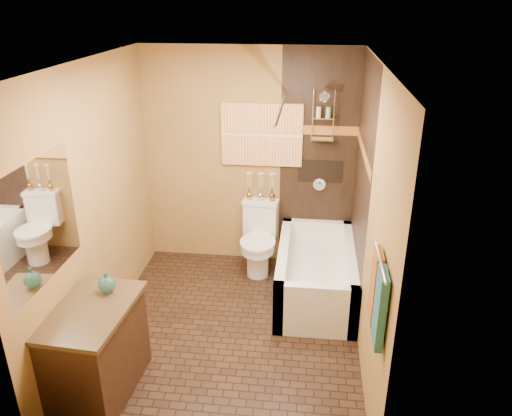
# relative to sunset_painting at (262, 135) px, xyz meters

# --- Properties ---
(floor) EXTENTS (3.00, 3.00, 0.00)m
(floor) POSITION_rel_sunset_painting_xyz_m (-0.14, -1.48, -1.55)
(floor) COLOR black
(floor) RESTS_ON ground
(wall_left) EXTENTS (0.02, 3.00, 2.50)m
(wall_left) POSITION_rel_sunset_painting_xyz_m (-1.34, -1.48, -0.30)
(wall_left) COLOR #AE7843
(wall_left) RESTS_ON floor
(wall_right) EXTENTS (0.02, 3.00, 2.50)m
(wall_right) POSITION_rel_sunset_painting_xyz_m (1.06, -1.48, -0.30)
(wall_right) COLOR #AE7843
(wall_right) RESTS_ON floor
(wall_back) EXTENTS (2.40, 0.02, 2.50)m
(wall_back) POSITION_rel_sunset_painting_xyz_m (-0.14, 0.02, -0.30)
(wall_back) COLOR #AE7843
(wall_back) RESTS_ON floor
(wall_front) EXTENTS (2.40, 0.02, 2.50)m
(wall_front) POSITION_rel_sunset_painting_xyz_m (-0.14, -2.98, -0.30)
(wall_front) COLOR #AE7843
(wall_front) RESTS_ON floor
(ceiling) EXTENTS (3.00, 3.00, 0.00)m
(ceiling) POSITION_rel_sunset_painting_xyz_m (-0.14, -1.48, 0.95)
(ceiling) COLOR silver
(ceiling) RESTS_ON wall_back
(alcove_tile_back) EXTENTS (0.85, 0.01, 2.50)m
(alcove_tile_back) POSITION_rel_sunset_painting_xyz_m (0.63, 0.01, -0.30)
(alcove_tile_back) COLOR black
(alcove_tile_back) RESTS_ON wall_back
(alcove_tile_right) EXTENTS (0.01, 1.50, 2.50)m
(alcove_tile_right) POSITION_rel_sunset_painting_xyz_m (1.05, -0.73, -0.30)
(alcove_tile_right) COLOR black
(alcove_tile_right) RESTS_ON wall_right
(mosaic_band_back) EXTENTS (0.85, 0.01, 0.10)m
(mosaic_band_back) POSITION_rel_sunset_painting_xyz_m (0.63, 0.00, 0.07)
(mosaic_band_back) COLOR #9A531C
(mosaic_band_back) RESTS_ON alcove_tile_back
(mosaic_band_right) EXTENTS (0.01, 1.50, 0.10)m
(mosaic_band_right) POSITION_rel_sunset_painting_xyz_m (1.04, -0.73, 0.07)
(mosaic_band_right) COLOR #9A531C
(mosaic_band_right) RESTS_ON alcove_tile_right
(alcove_niche) EXTENTS (0.50, 0.01, 0.25)m
(alcove_niche) POSITION_rel_sunset_painting_xyz_m (0.66, 0.01, -0.40)
(alcove_niche) COLOR black
(alcove_niche) RESTS_ON alcove_tile_back
(shower_fixtures) EXTENTS (0.24, 0.33, 1.16)m
(shower_fixtures) POSITION_rel_sunset_painting_xyz_m (0.66, -0.10, 0.12)
(shower_fixtures) COLOR silver
(shower_fixtures) RESTS_ON floor
(curtain_rod) EXTENTS (0.03, 1.55, 0.03)m
(curtain_rod) POSITION_rel_sunset_painting_xyz_m (0.26, -0.73, 0.47)
(curtain_rod) COLOR silver
(curtain_rod) RESTS_ON wall_back
(towel_bar) EXTENTS (0.02, 0.55, 0.02)m
(towel_bar) POSITION_rel_sunset_painting_xyz_m (1.01, -2.53, -0.10)
(towel_bar) COLOR silver
(towel_bar) RESTS_ON wall_right
(towel_teal) EXTENTS (0.05, 0.22, 0.52)m
(towel_teal) POSITION_rel_sunset_painting_xyz_m (1.02, -2.66, -0.37)
(towel_teal) COLOR #1E5465
(towel_teal) RESTS_ON towel_bar
(towel_rust) EXTENTS (0.05, 0.22, 0.52)m
(towel_rust) POSITION_rel_sunset_painting_xyz_m (1.02, -2.40, -0.37)
(towel_rust) COLOR brown
(towel_rust) RESTS_ON towel_bar
(sunset_painting) EXTENTS (0.90, 0.04, 0.70)m
(sunset_painting) POSITION_rel_sunset_painting_xyz_m (0.00, 0.00, 0.00)
(sunset_painting) COLOR orange
(sunset_painting) RESTS_ON wall_back
(vanity_mirror) EXTENTS (0.01, 1.00, 0.90)m
(vanity_mirror) POSITION_rel_sunset_painting_xyz_m (-1.33, -2.34, -0.05)
(vanity_mirror) COLOR white
(vanity_mirror) RESTS_ON wall_left
(bathtub) EXTENTS (0.80, 1.50, 0.55)m
(bathtub) POSITION_rel_sunset_painting_xyz_m (0.66, -0.73, -1.33)
(bathtub) COLOR white
(bathtub) RESTS_ON floor
(toilet) EXTENTS (0.42, 0.62, 0.80)m
(toilet) POSITION_rel_sunset_painting_xyz_m (0.00, -0.27, -1.14)
(toilet) COLOR white
(toilet) RESTS_ON floor
(vanity) EXTENTS (0.61, 0.93, 0.79)m
(vanity) POSITION_rel_sunset_painting_xyz_m (-1.07, -2.34, -1.15)
(vanity) COLOR black
(vanity) RESTS_ON floor
(teal_bottle) EXTENTS (0.18, 0.18, 0.22)m
(teal_bottle) POSITION_rel_sunset_painting_xyz_m (-1.02, -2.10, -0.67)
(teal_bottle) COLOR #21655D
(teal_bottle) RESTS_ON vanity
(bud_vases) EXTENTS (0.33, 0.07, 0.32)m
(bud_vases) POSITION_rel_sunset_painting_xyz_m (0.00, -0.09, -0.57)
(bud_vases) COLOR #BD8C3B
(bud_vases) RESTS_ON toilet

